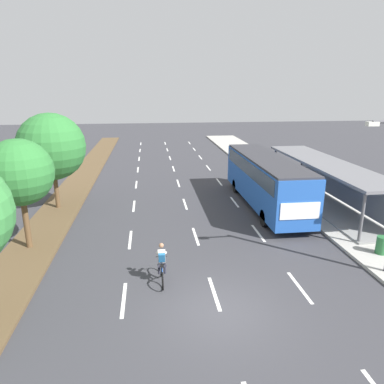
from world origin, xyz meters
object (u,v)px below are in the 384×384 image
Objects in this scene: bus_shelter at (329,179)px; median_tree_second at (19,173)px; bus at (265,177)px; cyclist at (162,265)px; trash_bin at (382,245)px; median_tree_third at (51,147)px.

bus_shelter is 2.49× the size of median_tree_second.
bus is at bearing 175.39° from bus_shelter.
median_tree_second is (-6.43, 3.93, 3.12)m from cyclist.
cyclist is at bearing -174.27° from trash_bin.
bus_shelter is 14.37m from cyclist.
trash_bin is (3.20, -7.82, -1.49)m from bus.
bus is 14.65m from median_tree_second.
median_tree_second is at bearing -160.16° from bus.
median_tree_second is at bearing 170.29° from trash_bin.
bus_shelter is 2.18× the size of median_tree_third.
bus is at bearing 112.26° from trash_bin.
bus is 13.28× the size of trash_bin.
cyclist is at bearing -129.23° from bus.
bus is at bearing 50.77° from cyclist.
median_tree_third reaches higher than bus_shelter.
bus_shelter is 4.30m from bus.
median_tree_second is 0.88× the size of median_tree_third.
median_tree_second is at bearing -89.69° from median_tree_third.
cyclist is (-7.24, -8.87, -1.28)m from bus.
bus_shelter is at bearing 14.33° from median_tree_second.
median_tree_third reaches higher than cyclist.
trash_bin is (10.44, 1.05, -0.22)m from cyclist.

